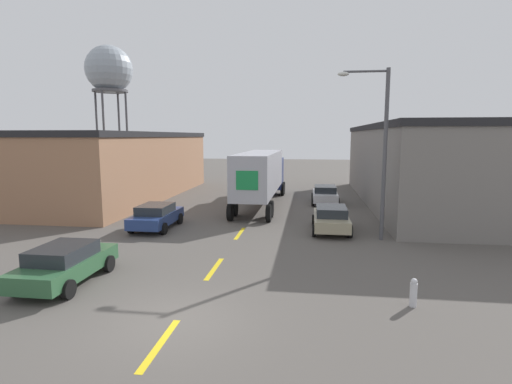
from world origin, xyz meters
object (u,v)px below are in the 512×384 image
(semi_truck, at_px, (262,173))
(parked_car_left_near, at_px, (65,263))
(water_tower, at_px, (109,71))
(street_lamp, at_px, (379,143))
(fire_hydrant, at_px, (413,293))
(parked_car_right_mid, at_px, (331,218))
(parked_car_left_far, at_px, (156,216))
(parked_car_right_far, at_px, (325,194))

(semi_truck, height_order, parked_car_left_near, semi_truck)
(water_tower, distance_m, street_lamp, 43.07)
(fire_hydrant, bearing_deg, parked_car_right_mid, 101.80)
(parked_car_left_near, xyz_separation_m, water_tower, (-17.57, 37.89, 12.86))
(parked_car_left_near, distance_m, parked_car_left_far, 8.54)
(parked_car_right_mid, height_order, parked_car_left_far, same)
(parked_car_right_far, xyz_separation_m, water_tower, (-27.31, 19.54, 12.86))
(parked_car_left_far, distance_m, fire_hydrant, 14.76)
(parked_car_left_near, relative_size, street_lamp, 0.50)
(semi_truck, bearing_deg, water_tower, 137.68)
(parked_car_right_far, distance_m, fire_hydrant, 18.87)
(parked_car_left_near, bearing_deg, street_lamp, 32.96)
(water_tower, bearing_deg, parked_car_left_far, -59.10)
(parked_car_right_far, relative_size, fire_hydrant, 4.72)
(parked_car_right_mid, xyz_separation_m, street_lamp, (2.16, -1.47, 4.12))
(parked_car_left_far, bearing_deg, semi_truck, 59.78)
(semi_truck, relative_size, parked_car_left_near, 3.28)
(water_tower, bearing_deg, semi_truck, -42.77)
(parked_car_left_near, bearing_deg, semi_truck, 73.78)
(parked_car_right_far, bearing_deg, street_lamp, -78.54)
(parked_car_left_far, relative_size, water_tower, 0.25)
(parked_car_right_mid, height_order, fire_hydrant, parked_car_right_mid)
(parked_car_left_far, relative_size, street_lamp, 0.50)
(parked_car_right_mid, bearing_deg, water_tower, 133.57)
(street_lamp, relative_size, fire_hydrant, 9.39)
(parked_car_left_near, xyz_separation_m, street_lamp, (11.90, 7.71, 4.12))
(parked_car_right_mid, xyz_separation_m, water_tower, (-27.31, 28.71, 12.86))
(parked_car_left_near, bearing_deg, water_tower, 114.87)
(parked_car_left_near, distance_m, water_tower, 43.70)
(street_lamp, bearing_deg, parked_car_left_far, 176.05)
(parked_car_right_far, height_order, street_lamp, street_lamp)
(parked_car_right_far, distance_m, water_tower, 35.95)
(parked_car_right_mid, xyz_separation_m, parked_car_left_far, (-9.74, -0.65, 0.00))
(parked_car_right_mid, distance_m, parked_car_right_far, 9.17)
(semi_truck, distance_m, parked_car_right_mid, 9.36)
(semi_truck, distance_m, parked_car_left_far, 10.00)
(street_lamp, bearing_deg, parked_car_left_near, -147.04)
(water_tower, bearing_deg, fire_hydrant, -52.57)
(street_lamp, bearing_deg, fire_hydrant, -91.08)
(parked_car_right_far, relative_size, street_lamp, 0.50)
(parked_car_left_near, distance_m, street_lamp, 14.77)
(water_tower, bearing_deg, street_lamp, -45.69)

